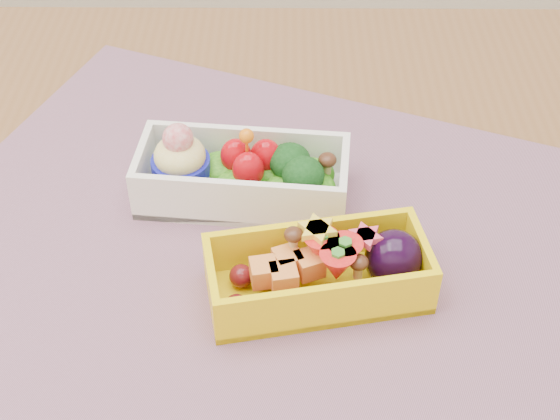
{
  "coord_description": "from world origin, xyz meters",
  "views": [
    {
      "loc": [
        0.0,
        -0.45,
        1.21
      ],
      "look_at": [
        -0.0,
        0.01,
        0.79
      ],
      "focal_mm": 51.5,
      "sensor_mm": 36.0,
      "label": 1
    }
  ],
  "objects_px": {
    "table": "(283,329)",
    "bento_white": "(242,175)",
    "placemat": "(271,249)",
    "bento_yellow": "(323,271)"
  },
  "relations": [
    {
      "from": "placemat",
      "to": "bento_white",
      "type": "xyz_separation_m",
      "value": [
        -0.03,
        0.06,
        0.03
      ]
    },
    {
      "from": "table",
      "to": "bento_white",
      "type": "xyz_separation_m",
      "value": [
        -0.04,
        0.06,
        0.13
      ]
    },
    {
      "from": "bento_white",
      "to": "bento_yellow",
      "type": "height_order",
      "value": "bento_white"
    },
    {
      "from": "table",
      "to": "bento_yellow",
      "type": "relative_size",
      "value": 6.88
    },
    {
      "from": "placemat",
      "to": "table",
      "type": "bearing_deg",
      "value": -7.68
    },
    {
      "from": "placemat",
      "to": "bento_white",
      "type": "relative_size",
      "value": 3.13
    },
    {
      "from": "placemat",
      "to": "bento_yellow",
      "type": "bearing_deg",
      "value": -49.99
    },
    {
      "from": "table",
      "to": "bento_white",
      "type": "distance_m",
      "value": 0.15
    },
    {
      "from": "bento_yellow",
      "to": "placemat",
      "type": "bearing_deg",
      "value": 119.13
    },
    {
      "from": "table",
      "to": "bento_white",
      "type": "bearing_deg",
      "value": 119.6
    }
  ]
}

